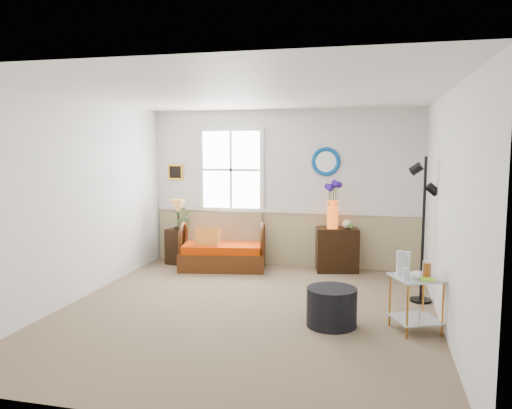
% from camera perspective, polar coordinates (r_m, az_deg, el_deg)
% --- Properties ---
extents(floor, '(4.50, 5.00, 0.01)m').
position_cam_1_polar(floor, '(6.20, -1.18, -12.11)').
color(floor, '#776955').
rests_on(floor, ground).
extents(ceiling, '(4.50, 5.00, 0.01)m').
position_cam_1_polar(ceiling, '(5.90, -1.24, 12.56)').
color(ceiling, white).
rests_on(ceiling, walls).
extents(walls, '(4.51, 5.01, 2.60)m').
position_cam_1_polar(walls, '(5.91, -1.21, -0.08)').
color(walls, silver).
rests_on(walls, floor).
extents(wainscot, '(4.46, 0.02, 0.90)m').
position_cam_1_polar(wainscot, '(8.43, 3.11, -3.91)').
color(wainscot, tan).
rests_on(wainscot, walls).
extents(chair_rail, '(4.46, 0.04, 0.06)m').
position_cam_1_polar(chair_rail, '(8.35, 3.11, -0.75)').
color(chair_rail, white).
rests_on(chair_rail, walls).
extents(window, '(1.14, 0.06, 1.44)m').
position_cam_1_polar(window, '(8.50, -2.85, 3.98)').
color(window, white).
rests_on(window, walls).
extents(picture, '(0.28, 0.03, 0.28)m').
position_cam_1_polar(picture, '(8.85, -9.19, 3.68)').
color(picture, '#C48B24').
rests_on(picture, walls).
extents(mirror, '(0.47, 0.07, 0.47)m').
position_cam_1_polar(mirror, '(8.20, 8.00, 4.88)').
color(mirror, '#0261B2').
rests_on(mirror, walls).
extents(loveseat, '(1.47, 0.99, 0.89)m').
position_cam_1_polar(loveseat, '(8.19, -3.81, -4.27)').
color(loveseat, '#4F2209').
rests_on(loveseat, floor).
extents(throw_pillow, '(0.41, 0.13, 0.41)m').
position_cam_1_polar(throw_pillow, '(8.10, -5.60, -4.06)').
color(throw_pillow, '#E9570E').
rests_on(throw_pillow, loveseat).
extents(lamp_stand, '(0.40, 0.40, 0.60)m').
position_cam_1_polar(lamp_stand, '(8.66, -8.87, -4.72)').
color(lamp_stand, black).
rests_on(lamp_stand, floor).
extents(table_lamp, '(0.28, 0.28, 0.50)m').
position_cam_1_polar(table_lamp, '(8.55, -8.90, -1.12)').
color(table_lamp, '#BA7834').
rests_on(table_lamp, lamp_stand).
extents(potted_plant, '(0.50, 0.52, 0.31)m').
position_cam_1_polar(potted_plant, '(8.51, -8.13, -1.81)').
color(potted_plant, '#456736').
rests_on(potted_plant, lamp_stand).
extents(cabinet, '(0.73, 0.54, 0.70)m').
position_cam_1_polar(cabinet, '(8.12, 9.24, -5.10)').
color(cabinet, black).
rests_on(cabinet, floor).
extents(flower_vase, '(0.23, 0.23, 0.74)m').
position_cam_1_polar(flower_vase, '(7.95, 8.77, -0.07)').
color(flower_vase, '#F85C13').
rests_on(flower_vase, cabinet).
extents(side_table, '(0.63, 0.63, 0.60)m').
position_cam_1_polar(side_table, '(5.75, 17.78, -10.78)').
color(side_table, '#B76F22').
rests_on(side_table, floor).
extents(tabletop_items, '(0.57, 0.57, 0.26)m').
position_cam_1_polar(tabletop_items, '(5.67, 17.75, -6.51)').
color(tabletop_items, silver).
rests_on(tabletop_items, side_table).
extents(floor_lamp, '(0.33, 0.33, 1.87)m').
position_cam_1_polar(floor_lamp, '(6.70, 18.57, -2.78)').
color(floor_lamp, black).
rests_on(floor_lamp, floor).
extents(ottoman, '(0.73, 0.73, 0.43)m').
position_cam_1_polar(ottoman, '(5.73, 8.63, -11.50)').
color(ottoman, black).
rests_on(ottoman, floor).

